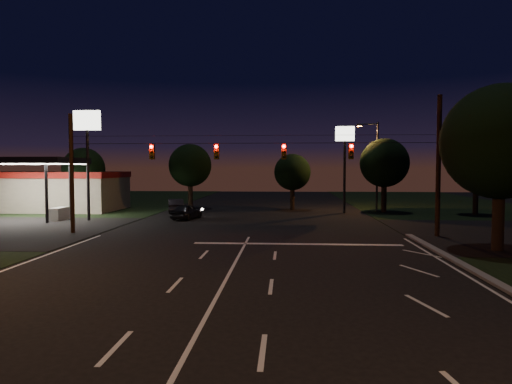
# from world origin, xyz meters

# --- Properties ---
(ground) EXTENTS (140.00, 140.00, 0.00)m
(ground) POSITION_xyz_m (0.00, 0.00, 0.00)
(ground) COLOR black
(ground) RESTS_ON ground
(stop_bar) EXTENTS (12.00, 0.50, 0.01)m
(stop_bar) POSITION_xyz_m (3.00, 11.50, 0.01)
(stop_bar) COLOR silver
(stop_bar) RESTS_ON ground
(utility_pole_right) EXTENTS (0.30, 0.30, 9.00)m
(utility_pole_right) POSITION_xyz_m (12.00, 15.00, 0.00)
(utility_pole_right) COLOR black
(utility_pole_right) RESTS_ON ground
(utility_pole_left) EXTENTS (0.28, 0.28, 8.00)m
(utility_pole_left) POSITION_xyz_m (-12.00, 15.00, 0.00)
(utility_pole_left) COLOR black
(utility_pole_left) RESTS_ON ground
(signal_span) EXTENTS (24.00, 0.40, 1.56)m
(signal_span) POSITION_xyz_m (-0.00, 14.96, 5.50)
(signal_span) COLOR black
(signal_span) RESTS_ON ground
(gas_station) EXTENTS (14.20, 16.10, 5.25)m
(gas_station) POSITION_xyz_m (-21.86, 30.39, 2.38)
(gas_station) COLOR gray
(gas_station) RESTS_ON ground
(pole_sign_left_near) EXTENTS (2.20, 0.30, 9.10)m
(pole_sign_left_near) POSITION_xyz_m (-14.00, 22.00, 6.98)
(pole_sign_left_near) COLOR black
(pole_sign_left_near) RESTS_ON ground
(pole_sign_right) EXTENTS (1.80, 0.30, 8.40)m
(pole_sign_right) POSITION_xyz_m (8.00, 30.00, 6.24)
(pole_sign_right) COLOR black
(pole_sign_right) RESTS_ON ground
(street_light_right_far) EXTENTS (2.20, 0.35, 9.00)m
(street_light_right_far) POSITION_xyz_m (11.24, 32.00, 5.24)
(street_light_right_far) COLOR black
(street_light_right_far) RESTS_ON ground
(tree_right_near) EXTENTS (6.00, 6.00, 8.76)m
(tree_right_near) POSITION_xyz_m (13.53, 10.17, 5.68)
(tree_right_near) COLOR black
(tree_right_near) RESTS_ON ground
(tree_far_a) EXTENTS (4.20, 4.20, 6.42)m
(tree_far_a) POSITION_xyz_m (-17.98, 30.12, 4.26)
(tree_far_a) COLOR black
(tree_far_a) RESTS_ON ground
(tree_far_b) EXTENTS (4.60, 4.60, 6.98)m
(tree_far_b) POSITION_xyz_m (-7.98, 34.13, 4.61)
(tree_far_b) COLOR black
(tree_far_b) RESTS_ON ground
(tree_far_c) EXTENTS (3.80, 3.80, 5.86)m
(tree_far_c) POSITION_xyz_m (3.02, 33.10, 3.90)
(tree_far_c) COLOR black
(tree_far_c) RESTS_ON ground
(tree_far_d) EXTENTS (4.80, 4.80, 7.30)m
(tree_far_d) POSITION_xyz_m (12.02, 31.13, 4.83)
(tree_far_d) COLOR black
(tree_far_d) RESTS_ON ground
(tree_far_e) EXTENTS (4.00, 4.00, 6.18)m
(tree_far_e) POSITION_xyz_m (20.02, 29.11, 4.11)
(tree_far_e) COLOR black
(tree_far_e) RESTS_ON ground
(car_oncoming_a) EXTENTS (2.33, 4.09, 1.31)m
(car_oncoming_a) POSITION_xyz_m (-6.16, 23.72, 0.66)
(car_oncoming_a) COLOR black
(car_oncoming_a) RESTS_ON ground
(car_oncoming_b) EXTENTS (2.50, 4.32, 1.35)m
(car_oncoming_b) POSITION_xyz_m (-8.52, 29.51, 0.67)
(car_oncoming_b) COLOR black
(car_oncoming_b) RESTS_ON ground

